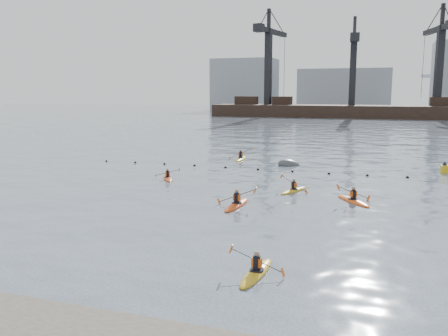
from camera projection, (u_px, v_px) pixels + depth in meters
The scene contains 12 objects.
ground at pixel (166, 259), 19.02m from camera, with size 400.00×400.00×0.00m, color #3C4A58.
float_line at pixel (275, 170), 40.25m from camera, with size 33.24×0.73×0.24m.
barge_pier at pixel (350, 110), 121.70m from camera, with size 72.00×19.30×29.50m.
skyline at pixel (367, 83), 157.44m from camera, with size 141.00×28.00×22.00m.
kayaker_0 at pixel (237, 204), 27.86m from camera, with size 2.46×3.58×1.35m.
kayaker_1 at pixel (257, 272), 17.46m from camera, with size 2.16×3.18×1.13m.
kayaker_2 at pixel (168, 178), 36.44m from camera, with size 2.00×2.75×0.95m.
kayaker_3 at pixel (294, 190), 31.90m from camera, with size 2.04×3.08×1.22m.
kayaker_4 at pixel (353, 200), 28.90m from camera, with size 2.50×3.14×1.30m.
kayaker_5 at pixel (241, 158), 46.78m from camera, with size 2.49×3.62×1.41m.
mooring_buoy at pixel (289, 165), 43.11m from camera, with size 2.12×1.25×1.06m, color #383A3D.
nav_buoy at pixel (444, 169), 38.97m from camera, with size 0.62×0.62×1.12m.
Camera 1 is at (7.99, -16.50, 6.68)m, focal length 38.00 mm.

